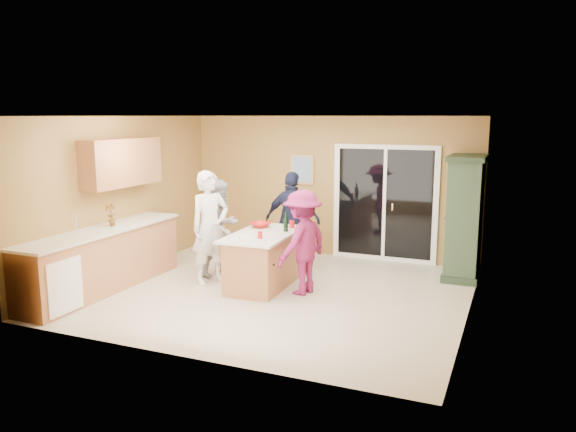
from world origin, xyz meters
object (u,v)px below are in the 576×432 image
at_px(woman_grey, 221,228).
at_px(woman_white, 210,228).
at_px(woman_magenta, 302,242).
at_px(kitchen_island, 263,261).
at_px(green_hutch, 465,219).
at_px(woman_navy, 293,220).

bearing_deg(woman_grey, woman_white, -159.88).
height_order(woman_grey, woman_magenta, woman_grey).
relative_size(kitchen_island, woman_magenta, 1.05).
relative_size(woman_white, woman_grey, 1.12).
bearing_deg(woman_magenta, kitchen_island, -81.26).
distance_m(green_hutch, woman_magenta, 2.78).
height_order(green_hutch, woman_magenta, green_hutch).
relative_size(kitchen_island, woman_white, 0.92).
distance_m(kitchen_island, woman_white, 0.99).
height_order(woman_navy, woman_magenta, woman_navy).
distance_m(woman_white, woman_magenta, 1.53).
xyz_separation_m(woman_white, woman_magenta, (1.52, 0.05, -0.11)).
xyz_separation_m(kitchen_island, woman_white, (-0.84, -0.14, 0.49)).
relative_size(green_hutch, woman_white, 1.12).
bearing_deg(woman_grey, kitchen_island, -99.19).
distance_m(kitchen_island, woman_navy, 1.26).
bearing_deg(woman_magenta, woman_navy, -135.95).
distance_m(green_hutch, woman_white, 4.08).
height_order(woman_white, woman_grey, woman_white).
height_order(green_hutch, woman_white, green_hutch).
bearing_deg(woman_white, woman_navy, -2.68).
bearing_deg(woman_white, woman_grey, 39.24).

